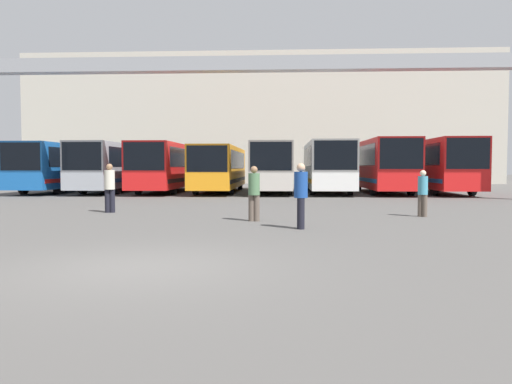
# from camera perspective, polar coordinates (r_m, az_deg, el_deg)

# --- Properties ---
(ground_plane) EXTENTS (200.00, 200.00, 0.00)m
(ground_plane) POSITION_cam_1_polar(r_m,az_deg,el_deg) (8.64, -13.24, -8.42)
(ground_plane) COLOR #514F4C
(building_backdrop) EXTENTS (48.31, 12.00, 13.17)m
(building_backdrop) POSITION_cam_1_polar(r_m,az_deg,el_deg) (55.86, 0.57, 7.93)
(building_backdrop) COLOR #B7B2A3
(building_backdrop) RESTS_ON ground
(overhead_gantry) EXTENTS (32.76, 0.80, 7.16)m
(overhead_gantry) POSITION_cam_1_polar(r_m,az_deg,el_deg) (25.63, -2.43, 12.78)
(overhead_gantry) COLOR gray
(overhead_gantry) RESTS_ON ground
(bus_slot_0) EXTENTS (2.54, 10.67, 3.15)m
(bus_slot_0) POSITION_cam_1_polar(r_m,az_deg,el_deg) (35.76, -21.29, 2.91)
(bus_slot_0) COLOR #1959A5
(bus_slot_0) RESTS_ON ground
(bus_slot_1) EXTENTS (2.47, 12.48, 3.17)m
(bus_slot_1) POSITION_cam_1_polar(r_m,az_deg,el_deg) (35.32, -15.46, 3.03)
(bus_slot_1) COLOR #999EA5
(bus_slot_1) RESTS_ON ground
(bus_slot_2) EXTENTS (2.53, 11.92, 3.15)m
(bus_slot_2) POSITION_cam_1_polar(r_m,az_deg,el_deg) (34.10, -9.99, 3.08)
(bus_slot_2) COLOR red
(bus_slot_2) RESTS_ON ground
(bus_slot_3) EXTENTS (2.49, 11.53, 2.96)m
(bus_slot_3) POSITION_cam_1_polar(r_m,az_deg,el_deg) (33.29, -4.14, 2.94)
(bus_slot_3) COLOR orange
(bus_slot_3) RESTS_ON ground
(bus_slot_4) EXTENTS (2.51, 10.97, 3.15)m
(bus_slot_4) POSITION_cam_1_polar(r_m,az_deg,el_deg) (32.76, 1.93, 3.12)
(bus_slot_4) COLOR beige
(bus_slot_4) RESTS_ON ground
(bus_slot_5) EXTENTS (2.58, 10.81, 3.21)m
(bus_slot_5) POSITION_cam_1_polar(r_m,az_deg,el_deg) (32.79, 8.10, 3.16)
(bus_slot_5) COLOR silver
(bus_slot_5) RESTS_ON ground
(bus_slot_6) EXTENTS (2.55, 10.12, 3.33)m
(bus_slot_6) POSITION_cam_1_polar(r_m,az_deg,el_deg) (32.95, 14.27, 3.21)
(bus_slot_6) COLOR red
(bus_slot_6) RESTS_ON ground
(bus_slot_7) EXTENTS (2.52, 10.24, 3.34)m
(bus_slot_7) POSITION_cam_1_polar(r_m,az_deg,el_deg) (33.87, 20.11, 3.12)
(bus_slot_7) COLOR red
(bus_slot_7) RESTS_ON ground
(pedestrian_near_center) EXTENTS (0.35, 0.35, 1.71)m
(pedestrian_near_center) POSITION_cam_1_polar(r_m,az_deg,el_deg) (15.38, -0.23, -0.00)
(pedestrian_near_center) COLOR brown
(pedestrian_near_center) RESTS_ON ground
(pedestrian_mid_right) EXTENTS (0.33, 0.33, 1.57)m
(pedestrian_mid_right) POSITION_cam_1_polar(r_m,az_deg,el_deg) (17.69, 18.52, -0.01)
(pedestrian_mid_right) COLOR brown
(pedestrian_mid_right) RESTS_ON ground
(pedestrian_mid_left) EXTENTS (0.37, 0.37, 1.78)m
(pedestrian_mid_left) POSITION_cam_1_polar(r_m,az_deg,el_deg) (13.55, 5.15, -0.24)
(pedestrian_mid_left) COLOR black
(pedestrian_mid_left) RESTS_ON ground
(pedestrian_far_center) EXTENTS (0.37, 0.37, 1.80)m
(pedestrian_far_center) POSITION_cam_1_polar(r_m,az_deg,el_deg) (19.06, -16.38, 0.59)
(pedestrian_far_center) COLOR black
(pedestrian_far_center) RESTS_ON ground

